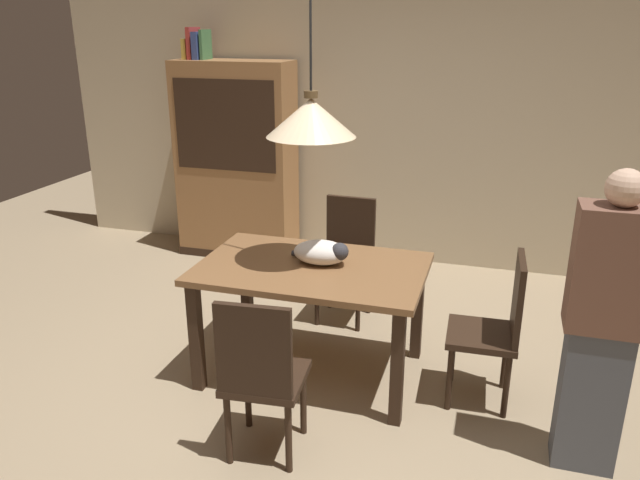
{
  "coord_description": "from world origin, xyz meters",
  "views": [
    {
      "loc": [
        1.08,
        -2.96,
        2.18
      ],
      "look_at": [
        0.0,
        0.61,
        0.85
      ],
      "focal_mm": 34.53,
      "sensor_mm": 36.0,
      "label": 1
    }
  ],
  "objects_px": {
    "chair_right_side": "(496,324)",
    "book_yellow_short": "(188,49)",
    "chair_near_front": "(261,372)",
    "book_green_slim": "(206,45)",
    "pendant_lamp": "(311,117)",
    "hutch_bookcase": "(237,165)",
    "person_standing": "(602,327)",
    "dining_table": "(312,281)",
    "book_red_tall": "(194,43)",
    "chair_far_back": "(347,253)",
    "book_blue_wide": "(200,46)",
    "cat_sleeping": "(322,252)"
  },
  "relations": [
    {
      "from": "chair_far_back",
      "to": "book_yellow_short",
      "type": "height_order",
      "value": "book_yellow_short"
    },
    {
      "from": "chair_far_back",
      "to": "chair_near_front",
      "type": "bearing_deg",
      "value": -89.87
    },
    {
      "from": "book_blue_wide",
      "to": "chair_far_back",
      "type": "bearing_deg",
      "value": -31.91
    },
    {
      "from": "chair_right_side",
      "to": "book_red_tall",
      "type": "distance_m",
      "value": 3.74
    },
    {
      "from": "cat_sleeping",
      "to": "chair_near_front",
      "type": "bearing_deg",
      "value": -92.93
    },
    {
      "from": "hutch_bookcase",
      "to": "book_red_tall",
      "type": "xyz_separation_m",
      "value": [
        -0.37,
        0.0,
        1.1
      ]
    },
    {
      "from": "hutch_bookcase",
      "to": "book_yellow_short",
      "type": "distance_m",
      "value": 1.13
    },
    {
      "from": "dining_table",
      "to": "book_blue_wide",
      "type": "xyz_separation_m",
      "value": [
        -1.66,
        1.91,
        1.32
      ]
    },
    {
      "from": "chair_far_back",
      "to": "hutch_bookcase",
      "type": "relative_size",
      "value": 0.5
    },
    {
      "from": "chair_near_front",
      "to": "person_standing",
      "type": "distance_m",
      "value": 1.68
    },
    {
      "from": "book_yellow_short",
      "to": "dining_table",
      "type": "bearing_deg",
      "value": -47.07
    },
    {
      "from": "dining_table",
      "to": "chair_near_front",
      "type": "height_order",
      "value": "chair_near_front"
    },
    {
      "from": "dining_table",
      "to": "chair_far_back",
      "type": "relative_size",
      "value": 1.51
    },
    {
      "from": "book_green_slim",
      "to": "dining_table",
      "type": "bearing_deg",
      "value": -50.05
    },
    {
      "from": "hutch_bookcase",
      "to": "person_standing",
      "type": "bearing_deg",
      "value": -38.42
    },
    {
      "from": "pendant_lamp",
      "to": "book_blue_wide",
      "type": "bearing_deg",
      "value": 130.94
    },
    {
      "from": "chair_far_back",
      "to": "person_standing",
      "type": "distance_m",
      "value": 2.09
    },
    {
      "from": "chair_near_front",
      "to": "book_green_slim",
      "type": "distance_m",
      "value": 3.54
    },
    {
      "from": "book_red_tall",
      "to": "book_green_slim",
      "type": "height_order",
      "value": "book_red_tall"
    },
    {
      "from": "person_standing",
      "to": "book_red_tall",
      "type": "bearing_deg",
      "value": 144.81
    },
    {
      "from": "dining_table",
      "to": "chair_near_front",
      "type": "bearing_deg",
      "value": -89.57
    },
    {
      "from": "chair_right_side",
      "to": "cat_sleeping",
      "type": "height_order",
      "value": "chair_right_side"
    },
    {
      "from": "chair_far_back",
      "to": "pendant_lamp",
      "type": "bearing_deg",
      "value": -90.16
    },
    {
      "from": "book_yellow_short",
      "to": "pendant_lamp",
      "type": "bearing_deg",
      "value": -47.07
    },
    {
      "from": "pendant_lamp",
      "to": "chair_right_side",
      "type": "bearing_deg",
      "value": 0.14
    },
    {
      "from": "pendant_lamp",
      "to": "book_red_tall",
      "type": "bearing_deg",
      "value": 132.0
    },
    {
      "from": "chair_right_side",
      "to": "chair_far_back",
      "type": "distance_m",
      "value": 1.43
    },
    {
      "from": "pendant_lamp",
      "to": "book_yellow_short",
      "type": "xyz_separation_m",
      "value": [
        -1.78,
        1.91,
        0.28
      ]
    },
    {
      "from": "hutch_bookcase",
      "to": "cat_sleeping",
      "type": "bearing_deg",
      "value": -52.96
    },
    {
      "from": "book_red_tall",
      "to": "person_standing",
      "type": "height_order",
      "value": "book_red_tall"
    },
    {
      "from": "chair_right_side",
      "to": "book_green_slim",
      "type": "relative_size",
      "value": 3.58
    },
    {
      "from": "chair_far_back",
      "to": "book_yellow_short",
      "type": "xyz_separation_m",
      "value": [
        -1.78,
        1.04,
        1.43
      ]
    },
    {
      "from": "hutch_bookcase",
      "to": "book_blue_wide",
      "type": "xyz_separation_m",
      "value": [
        -0.31,
        0.0,
        1.08
      ]
    },
    {
      "from": "dining_table",
      "to": "book_yellow_short",
      "type": "relative_size",
      "value": 7.0
    },
    {
      "from": "book_green_slim",
      "to": "pendant_lamp",
      "type": "bearing_deg",
      "value": -50.05
    },
    {
      "from": "pendant_lamp",
      "to": "person_standing",
      "type": "distance_m",
      "value": 1.88
    },
    {
      "from": "cat_sleeping",
      "to": "person_standing",
      "type": "relative_size",
      "value": 0.25
    },
    {
      "from": "book_red_tall",
      "to": "person_standing",
      "type": "relative_size",
      "value": 0.18
    },
    {
      "from": "chair_near_front",
      "to": "chair_right_side",
      "type": "xyz_separation_m",
      "value": [
        1.12,
        0.88,
        0.0
      ]
    },
    {
      "from": "chair_right_side",
      "to": "book_yellow_short",
      "type": "relative_size",
      "value": 4.65
    },
    {
      "from": "person_standing",
      "to": "cat_sleeping",
      "type": "bearing_deg",
      "value": 162.7
    },
    {
      "from": "chair_near_front",
      "to": "book_blue_wide",
      "type": "distance_m",
      "value": 3.56
    },
    {
      "from": "hutch_bookcase",
      "to": "person_standing",
      "type": "distance_m",
      "value": 3.78
    },
    {
      "from": "cat_sleeping",
      "to": "book_red_tall",
      "type": "height_order",
      "value": "book_red_tall"
    },
    {
      "from": "chair_far_back",
      "to": "person_standing",
      "type": "xyz_separation_m",
      "value": [
        1.6,
        -1.31,
        0.27
      ]
    },
    {
      "from": "chair_far_back",
      "to": "chair_right_side",
      "type": "bearing_deg",
      "value": -37.87
    },
    {
      "from": "dining_table",
      "to": "book_red_tall",
      "type": "height_order",
      "value": "book_red_tall"
    },
    {
      "from": "chair_far_back",
      "to": "hutch_bookcase",
      "type": "bearing_deg",
      "value": 142.65
    },
    {
      "from": "chair_near_front",
      "to": "cat_sleeping",
      "type": "bearing_deg",
      "value": 87.07
    },
    {
      "from": "hutch_bookcase",
      "to": "person_standing",
      "type": "xyz_separation_m",
      "value": [
        2.96,
        -2.35,
        -0.1
      ]
    }
  ]
}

